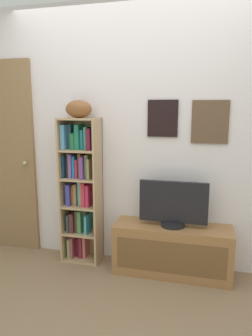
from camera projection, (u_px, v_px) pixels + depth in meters
The scene contains 7 objects.
ground at pixel (101, 334), 2.19m from camera, with size 5.20×5.20×0.04m, color #886B4F.
back_wall at pixel (137, 137), 3.02m from camera, with size 4.80×0.08×2.54m.
bookshelf at pixel (80, 189), 3.13m from camera, with size 0.38×0.25×1.46m.
football at pixel (79, 109), 2.95m from camera, with size 0.26×0.17×0.17m, color brown.
tv_stand at pixel (172, 250), 2.92m from camera, with size 1.09×0.35×0.47m.
television at pixel (173, 205), 2.84m from camera, with size 0.63×0.22×0.43m.
door at pixel (3, 158), 3.37m from camera, with size 0.75×0.09×2.04m.
Camera 1 is at (0.64, -1.82, 1.55)m, focal length 33.08 mm.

